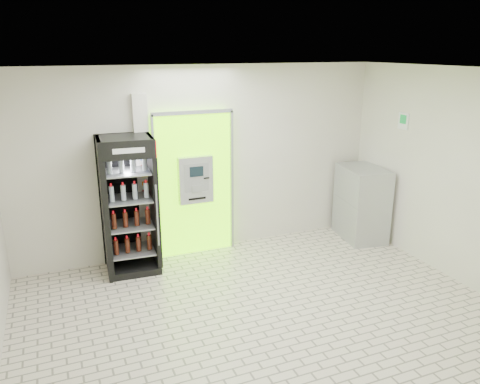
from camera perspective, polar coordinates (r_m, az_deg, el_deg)
ground at (r=5.96m, az=3.67°, el=-15.72°), size 6.00×6.00×0.00m
room_shell at (r=5.20m, az=4.05°, el=1.59°), size 6.00×6.00×6.00m
atm_assembly at (r=7.48m, az=-5.63°, el=1.08°), size 1.30×0.24×2.33m
pillar at (r=7.30m, az=-11.61°, el=1.46°), size 0.22×0.11×2.60m
beverage_cooler at (r=7.08m, az=-13.37°, el=-1.88°), size 0.81×0.75×2.04m
steel_cabinet at (r=8.44m, az=14.58°, el=-1.32°), size 0.78×1.04×1.27m
exit_sign at (r=7.94m, az=19.30°, el=8.17°), size 0.02×0.22×0.26m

